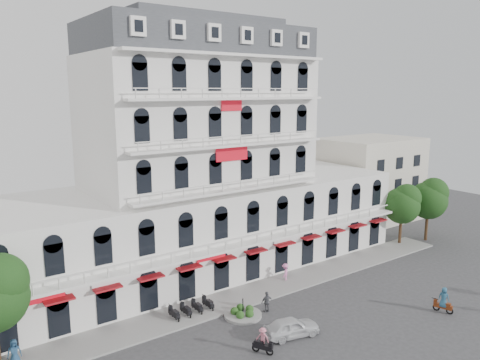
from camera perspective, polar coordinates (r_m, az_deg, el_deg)
name	(u,v)px	position (r m, az deg, el deg)	size (l,w,h in m)	color
ground	(319,335)	(38.79, 9.65, -18.16)	(120.00, 120.00, 0.00)	#38383A
sidewalk	(250,294)	(44.79, 1.22, -13.74)	(53.00, 4.00, 0.16)	gray
main_building	(199,176)	(49.00, -5.06, 0.51)	(45.00, 15.00, 25.80)	silver
flank_building_east	(369,179)	(70.91, 15.42, 0.11)	(14.00, 10.00, 12.00)	beige
traffic_island	(243,313)	(40.93, 0.35, -15.96)	(3.20, 3.20, 1.60)	gray
parked_scooter_row	(192,315)	(41.53, -5.91, -16.00)	(4.40, 1.80, 1.10)	black
tree_east_inner	(402,203)	(60.53, 19.20, -2.66)	(4.40, 4.37, 7.57)	#382314
tree_east_outer	(429,197)	(63.20, 22.05, -1.99)	(4.65, 4.65, 8.05)	#382314
parked_car	(291,327)	(38.04, 6.26, -17.39)	(1.79, 4.45, 1.52)	silver
rider_east	(444,300)	(44.74, 23.58, -13.23)	(0.79, 1.67, 2.27)	maroon
rider_center	(263,340)	(35.61, 2.78, -18.92)	(1.02, 1.56, 2.01)	black
pedestrian_left	(14,352)	(37.76, -25.81, -18.38)	(0.93, 0.60, 1.89)	navy
pedestrian_mid	(267,302)	(41.44, 3.30, -14.61)	(1.07, 0.45, 1.83)	#515258
pedestrian_right	(285,273)	(47.59, 5.54, -11.16)	(1.19, 0.68, 1.84)	pink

